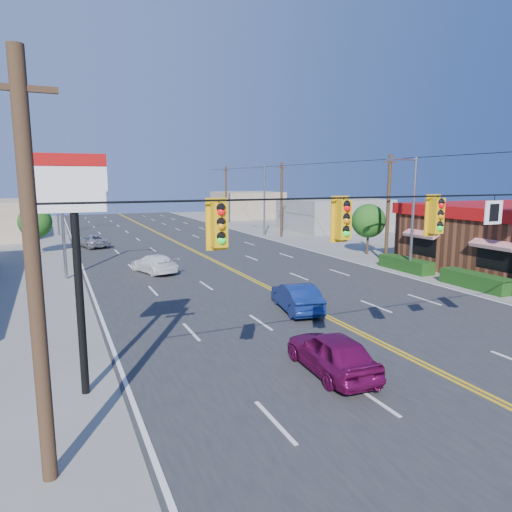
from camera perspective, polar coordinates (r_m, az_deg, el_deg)
name	(u,v)px	position (r m, az deg, el deg)	size (l,w,h in m)	color
ground	(453,381)	(16.69, 23.43, -14.13)	(160.00, 160.00, 0.00)	gray
road	(232,270)	(32.92, -3.01, -1.78)	(20.00, 120.00, 0.06)	#2D2D30
signal_span	(462,232)	(15.37, 24.32, 2.74)	(24.32, 0.34, 9.00)	#47301E
pizza_hut_sign	(75,225)	(14.20, -21.70, 3.62)	(1.90, 0.30, 6.85)	black
streetlight_se	(411,209)	(32.96, 18.81, 5.61)	(2.55, 0.25, 8.00)	gray
streetlight_ne	(263,197)	(53.11, 0.86, 7.41)	(2.55, 0.25, 8.00)	gray
streetlight_sw	(65,210)	(32.20, -22.75, 5.30)	(2.55, 0.25, 8.00)	gray
streetlight_nw	(58,197)	(58.17, -23.47, 6.82)	(2.55, 0.25, 8.00)	gray
utility_pole_near	(388,209)	(36.90, 16.17, 5.62)	(0.28, 0.28, 8.40)	#47301E
utility_pole_mid	(282,200)	(51.95, 3.21, 7.00)	(0.28, 0.28, 8.40)	#47301E
utility_pole_far	(226,195)	(68.43, -3.77, 7.60)	(0.28, 0.28, 8.40)	#47301E
tree_kfc_rear	(368,221)	(40.91, 13.88, 4.28)	(2.94, 2.94, 4.41)	#47301E
tree_west	(35,222)	(44.31, -25.89, 3.81)	(2.80, 2.80, 4.20)	#47301E
bld_east_mid	(334,214)	(60.50, 9.75, 5.15)	(12.00, 10.00, 4.00)	gray
bld_east_far	(247,205)	(78.46, -1.11, 6.40)	(10.00, 10.00, 4.40)	tan
car_magenta	(332,354)	(15.81, 9.43, -11.99)	(1.68, 4.18, 1.42)	#680B40
car_blue	(296,298)	(22.70, 5.08, -5.26)	(1.48, 4.25, 1.40)	navy
car_white	(154,264)	(32.60, -12.66, -1.03)	(1.78, 4.38, 1.27)	white
car_silver	(93,241)	(46.49, -19.74, 1.72)	(2.04, 4.43, 1.23)	#B3B3B8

